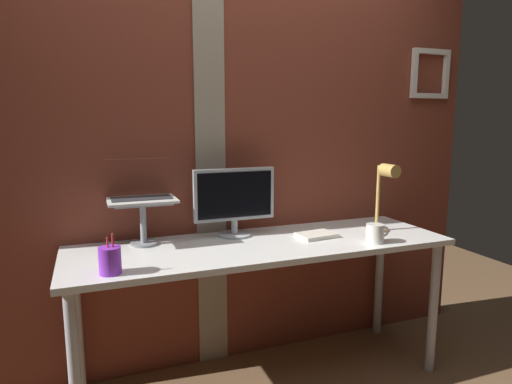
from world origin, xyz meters
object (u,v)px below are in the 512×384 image
pen_cup (110,260)px  coffee_mug (375,233)px  laptop (140,189)px  desk_lamp (384,190)px  monitor (234,198)px

pen_cup → coffee_mug: bearing=0.0°
laptop → coffee_mug: laptop is taller
desk_lamp → pen_cup: (-1.46, -0.15, -0.19)m
laptop → desk_lamp: 1.31m
laptop → pen_cup: bearing=-111.5°
desk_lamp → coffee_mug: 0.29m
coffee_mug → monitor: bearing=148.7°
desk_lamp → coffee_mug: desk_lamp is taller
coffee_mug → laptop: bearing=157.7°
desk_lamp → coffee_mug: bearing=-136.0°
laptop → coffee_mug: (1.12, -0.46, -0.23)m
laptop → pen_cup: (-0.18, -0.46, -0.22)m
desk_lamp → coffee_mug: size_ratio=2.97×
coffee_mug → pen_cup: bearing=-180.0°
laptop → monitor: bearing=-8.3°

